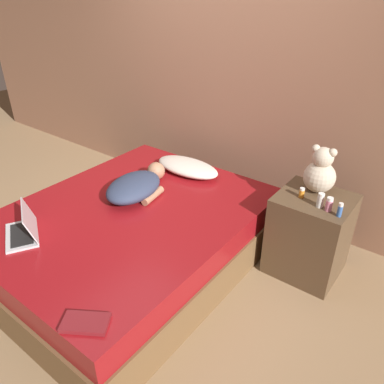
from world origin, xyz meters
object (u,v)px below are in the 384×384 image
person_lying (137,185)px  teddy_bear (320,172)px  laptop (25,229)px  bottle_white (320,200)px  pillow (187,167)px  bottle_blue (340,210)px  bottle_pink (329,204)px  bottle_orange (302,193)px  book (85,323)px

person_lying → teddy_bear: (1.24, 0.63, 0.24)m
laptop → bottle_white: bearing=69.5°
laptop → bottle_white: (1.54, 1.29, 0.17)m
pillow → bottle_blue: size_ratio=6.35×
bottle_blue → bottle_pink: size_ratio=1.00×
laptop → bottle_orange: size_ratio=5.42×
person_lying → bottle_orange: bearing=12.0°
pillow → book: bearing=-68.9°
pillow → bottle_white: (1.25, -0.14, 0.17)m
laptop → bottle_blue: bearing=66.1°
bottle_pink → book: bearing=-113.6°
person_lying → bottle_orange: 1.28m
bottle_pink → person_lying: bearing=-163.6°
teddy_bear → bottle_white: (0.10, -0.20, -0.10)m
teddy_bear → bottle_blue: teddy_bear is taller
bottle_orange → bottle_pink: bottle_pink is taller
laptop → bottle_blue: 2.10m
laptop → book: laptop is taller
bottle_white → teddy_bear: bearing=115.3°
teddy_bear → book: bearing=-106.3°
person_lying → bottle_blue: (1.48, 0.39, 0.14)m
person_lying → bottle_pink: (1.40, 0.41, 0.14)m
teddy_bear → person_lying: bearing=-153.1°
bottle_orange → book: 1.66m
teddy_bear → bottle_orange: (-0.05, -0.16, -0.12)m
bottle_white → bottle_pink: 0.06m
bottle_orange → person_lying: bearing=-158.3°
person_lying → bottle_blue: size_ratio=7.07×
pillow → book: (0.65, -1.67, -0.04)m
teddy_bear → bottle_blue: size_ratio=3.54×
book → laptop: bearing=165.3°
person_lying → bottle_orange: (1.18, 0.47, 0.13)m
bottle_blue → bottle_pink: bearing=161.8°
bottle_white → bottle_orange: (-0.15, 0.05, -0.01)m
bottle_pink → pillow: bearing=173.6°
bottle_white → bottle_pink: (0.06, -0.01, -0.00)m
pillow → teddy_bear: teddy_bear is taller
pillow → person_lying: 0.57m
bottle_white → book: size_ratio=0.39×
laptop → bottle_blue: size_ratio=4.07×
person_lying → laptop: (-0.21, -0.87, -0.03)m
bottle_white → book: bottle_white is taller
pillow → bottle_pink: bearing=-6.4°
bottle_orange → book: (-0.45, -1.58, -0.19)m
laptop → bottle_orange: bearing=73.4°
bottle_blue → book: 1.69m
person_lying → laptop: size_ratio=1.74×
bottle_orange → book: size_ratio=0.28×
bottle_blue → bottle_orange: size_ratio=1.33×
bottle_white → bottle_pink: bearing=-9.8°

